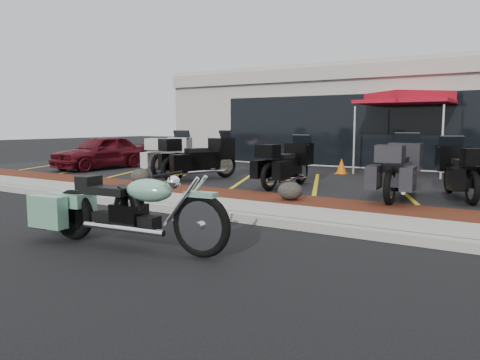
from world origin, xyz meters
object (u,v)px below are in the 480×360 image
Objects in this scene: traffic_cone at (342,166)px; popup_canopy at (408,100)px; hero_cruiser at (201,216)px; parked_car at (100,152)px; touring_white at (182,151)px.

popup_canopy is at bearing 42.04° from traffic_cone.
hero_cruiser is 0.90× the size of parked_car.
popup_canopy reaches higher than touring_white.
hero_cruiser is 1.01× the size of popup_canopy.
parked_car is at bearing -146.63° from popup_canopy.
traffic_cone is 0.15× the size of popup_canopy.
popup_canopy reaches higher than parked_car.
traffic_cone is at bearing 93.88° from hero_cruiser.
popup_canopy is at bearing 84.24° from hero_cruiser.
touring_white is 3.29m from parked_car.
parked_car is 10.62m from popup_canopy.
hero_cruiser is at bearing -31.80° from parked_car.
traffic_cone is at bearing 24.02° from parked_car.
touring_white is at bearing 13.38° from parked_car.
hero_cruiser is 11.61m from parked_car.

